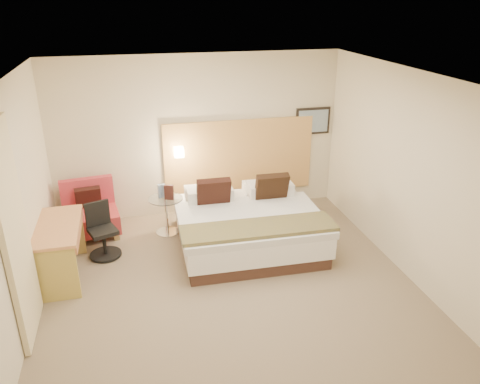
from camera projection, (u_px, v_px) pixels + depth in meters
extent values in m
cube|color=#7F6C55|center=(231.00, 290.00, 6.09)|extent=(4.80, 5.00, 0.02)
cube|color=white|center=(229.00, 78.00, 5.02)|extent=(4.80, 5.00, 0.02)
cube|color=beige|center=(198.00, 136.00, 7.80)|extent=(4.80, 0.02, 2.70)
cube|color=beige|center=(306.00, 330.00, 3.31)|extent=(4.80, 0.02, 2.70)
cube|color=beige|center=(12.00, 215.00, 5.04)|extent=(0.02, 5.00, 2.70)
cube|color=beige|center=(411.00, 177.00, 6.07)|extent=(0.02, 5.00, 2.70)
cube|color=tan|center=(239.00, 157.00, 8.07)|extent=(2.60, 0.04, 1.30)
cube|color=black|center=(313.00, 121.00, 8.15)|extent=(0.62, 0.03, 0.47)
cube|color=#778FA5|center=(313.00, 121.00, 8.13)|extent=(0.54, 0.01, 0.39)
cylinder|color=silver|center=(178.00, 151.00, 7.73)|extent=(0.02, 0.12, 0.02)
cube|color=#FFEDC6|center=(179.00, 152.00, 7.67)|extent=(0.15, 0.15, 0.15)
cube|color=beige|center=(15.00, 236.00, 4.88)|extent=(0.06, 0.90, 2.42)
cylinder|color=#81A0C8|center=(160.00, 191.00, 7.29)|extent=(0.08, 0.08, 0.22)
cylinder|color=#829ECA|center=(163.00, 191.00, 7.30)|extent=(0.08, 0.08, 0.22)
cube|color=#3A1B17|center=(169.00, 192.00, 7.22)|extent=(0.15, 0.10, 0.24)
cube|color=#402820|center=(247.00, 238.00, 7.17)|extent=(2.00, 2.00, 0.18)
cube|color=white|center=(247.00, 224.00, 7.08)|extent=(2.06, 2.06, 0.30)
cube|color=silver|center=(252.00, 220.00, 6.74)|extent=(2.11, 1.50, 0.10)
cube|color=silver|center=(207.00, 193.00, 7.56)|extent=(0.72, 0.40, 0.18)
cube|color=white|center=(265.00, 188.00, 7.75)|extent=(0.72, 0.40, 0.18)
cube|color=silver|center=(210.00, 193.00, 7.28)|extent=(0.72, 0.40, 0.18)
cube|color=white|center=(270.00, 188.00, 7.47)|extent=(0.72, 0.40, 0.18)
cube|color=black|center=(214.00, 193.00, 7.07)|extent=(0.51, 0.28, 0.52)
cube|color=black|center=(272.00, 188.00, 7.25)|extent=(0.51, 0.28, 0.52)
cube|color=#B48625|center=(259.00, 228.00, 6.35)|extent=(2.14, 0.60, 0.05)
cube|color=#B17253|center=(73.00, 244.00, 7.08)|extent=(0.09, 0.09, 0.10)
cube|color=#A3894D|center=(117.00, 237.00, 7.30)|extent=(0.09, 0.09, 0.10)
cube|color=tan|center=(71.00, 228.00, 7.57)|extent=(0.09, 0.09, 0.10)
cube|color=#A4824D|center=(112.00, 221.00, 7.79)|extent=(0.09, 0.09, 0.10)
cube|color=#A52C30|center=(92.00, 221.00, 7.36)|extent=(0.91, 0.82, 0.31)
cube|color=#B4303C|center=(87.00, 192.00, 7.46)|extent=(0.83, 0.23, 0.46)
cube|color=black|center=(88.00, 198.00, 7.39)|extent=(0.41, 0.24, 0.40)
cylinder|color=silver|center=(168.00, 232.00, 7.53)|extent=(0.47, 0.47, 0.02)
cylinder|color=white|center=(167.00, 216.00, 7.41)|extent=(0.05, 0.05, 0.56)
cylinder|color=silver|center=(165.00, 199.00, 7.30)|extent=(0.68, 0.68, 0.01)
cube|color=tan|center=(57.00, 227.00, 6.09)|extent=(0.57, 1.23, 0.04)
cube|color=gold|center=(57.00, 275.00, 5.73)|extent=(0.51, 0.04, 0.73)
cube|color=tan|center=(65.00, 233.00, 6.76)|extent=(0.51, 0.04, 0.73)
cube|color=#CC7C50|center=(62.00, 232.00, 6.14)|extent=(0.47, 1.15, 0.10)
cylinder|color=black|center=(106.00, 254.00, 6.85)|extent=(0.58, 0.58, 0.03)
cylinder|color=black|center=(104.00, 243.00, 6.77)|extent=(0.07, 0.07, 0.35)
cube|color=black|center=(103.00, 231.00, 6.70)|extent=(0.47, 0.47, 0.06)
cube|color=black|center=(97.00, 213.00, 6.74)|extent=(0.34, 0.16, 0.37)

